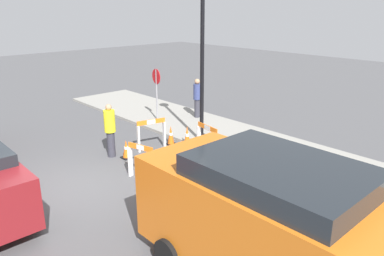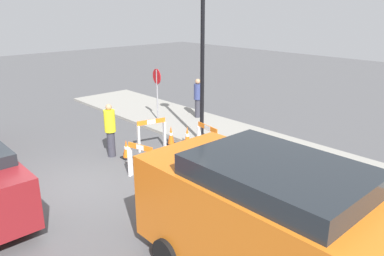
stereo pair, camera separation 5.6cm
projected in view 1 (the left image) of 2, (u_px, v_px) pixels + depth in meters
The scene contains 17 objects.
ground_plane at pixel (68, 192), 9.51m from camera, with size 60.00×60.00×0.00m, color #4C4C4F.
sidewalk_slab at pixel (228, 136), 13.39m from camera, with size 18.00×3.09×0.11m.
streetlamp_post at pixel (202, 40), 11.71m from camera, with size 0.44×0.44×5.26m.
stop_sign at pixel (156, 86), 14.75m from camera, with size 0.60×0.10×2.07m.
barricade_0 at pixel (151, 133), 12.16m from camera, with size 0.36×0.97×1.02m.
barricade_1 at pixel (141, 161), 10.04m from camera, with size 0.84×0.35×1.00m.
barricade_2 at pixel (204, 164), 9.83m from camera, with size 0.42×0.86×1.00m.
barricade_3 at pixel (207, 139), 11.68m from camera, with size 1.00×0.28×0.99m.
traffic_cone_0 at pixel (183, 181), 9.43m from camera, with size 0.30×0.30×0.62m.
traffic_cone_1 at pixel (224, 158), 10.98m from camera, with size 0.30×0.30×0.54m.
traffic_cone_2 at pixel (171, 136), 12.67m from camera, with size 0.30×0.30×0.66m.
traffic_cone_3 at pixel (176, 169), 10.00m from camera, with size 0.30×0.30×0.72m.
traffic_cone_4 at pixel (126, 149), 11.54m from camera, with size 0.30×0.30×0.59m.
traffic_cone_5 at pixel (187, 137), 12.48m from camera, with size 0.30×0.30×0.72m.
person_worker at pixel (110, 129), 11.49m from camera, with size 0.47×0.47×1.69m.
person_pedestrian at pixel (197, 97), 15.27m from camera, with size 0.32×0.32×1.61m.
work_van at pixel (276, 221), 5.96m from camera, with size 4.84×2.23×2.25m.
Camera 1 is at (8.43, -3.46, 4.49)m, focal length 35.00 mm.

